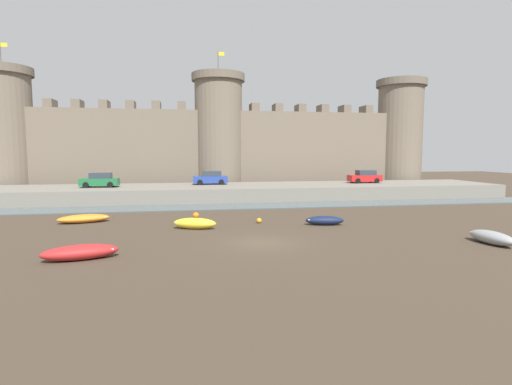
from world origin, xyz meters
TOP-DOWN VIEW (x-y plane):
  - ground_plane at (0.00, 0.00)m, footprint 160.00×160.00m
  - water_channel at (0.00, 16.15)m, footprint 80.00×4.50m
  - quay_road at (0.00, 23.40)m, footprint 66.25×10.00m
  - castle at (-0.00, 32.55)m, footprint 61.49×7.24m
  - rowboat_foreground_left at (5.76, 5.03)m, footprint 3.00×1.49m
  - rowboat_foreground_right at (13.48, -2.65)m, footprint 1.51×3.20m
  - rowboat_midflat_centre at (-12.38, 9.17)m, footprint 4.03×2.32m
  - rowboat_midflat_right at (-9.81, -2.18)m, footprint 3.92×2.08m
  - rowboat_near_channel_left at (-3.91, 5.14)m, footprint 3.28×1.88m
  - mooring_buoy_mid_mud at (-3.73, 9.69)m, footprint 0.52×0.52m
  - mooring_buoy_off_centre at (1.05, 6.67)m, footprint 0.39×0.39m
  - car_quay_centre_west at (-14.01, 23.32)m, footprint 4.10×1.89m
  - car_quay_centre_east at (-1.60, 25.22)m, footprint 4.10×1.89m
  - car_quay_west at (17.93, 24.35)m, footprint 4.10×1.89m

SIDE VIEW (x-z plane):
  - ground_plane at x=0.00m, z-range 0.00..0.00m
  - water_channel at x=0.00m, z-range 0.00..0.10m
  - mooring_buoy_off_centre at x=1.05m, z-range 0.00..0.39m
  - mooring_buoy_mid_mud at x=-3.73m, z-range 0.00..0.52m
  - rowboat_midflat_centre at x=-12.38m, z-range 0.02..0.66m
  - rowboat_foreground_left at x=5.76m, z-range 0.02..0.71m
  - rowboat_midflat_right at x=-9.81m, z-range 0.02..0.79m
  - rowboat_foreground_right at x=13.48m, z-range 0.02..0.80m
  - rowboat_near_channel_left at x=-3.91m, z-range 0.02..0.81m
  - quay_road at x=0.00m, z-range 0.00..1.58m
  - car_quay_centre_west at x=-14.01m, z-range 1.55..3.17m
  - car_quay_centre_east at x=-1.60m, z-range 1.55..3.17m
  - car_quay_west at x=17.93m, z-range 1.55..3.17m
  - castle at x=0.00m, z-range -2.52..16.59m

